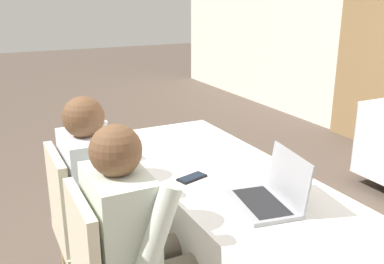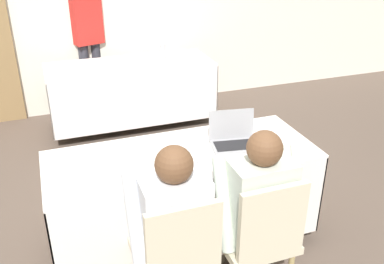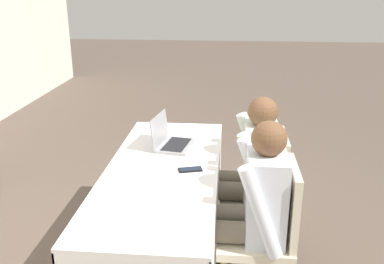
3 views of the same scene
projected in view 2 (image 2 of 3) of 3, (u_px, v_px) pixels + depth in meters
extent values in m
plane|color=brown|center=(183.00, 240.00, 3.22)|extent=(24.00, 24.00, 0.00)
cube|color=white|center=(183.00, 155.00, 2.90)|extent=(1.84, 0.72, 0.02)
cube|color=white|center=(200.00, 223.00, 2.74)|extent=(1.84, 0.01, 0.61)
cube|color=white|center=(169.00, 170.00, 3.34)|extent=(1.84, 0.01, 0.61)
cube|color=white|center=(49.00, 221.00, 2.76)|extent=(0.01, 0.72, 0.61)
cube|color=white|center=(294.00, 171.00, 3.31)|extent=(0.01, 0.72, 0.61)
cylinder|color=#333333|center=(183.00, 234.00, 3.20)|extent=(0.06, 0.06, 0.11)
cube|color=white|center=(130.00, 64.00, 4.76)|extent=(1.84, 0.72, 0.02)
cube|color=white|center=(139.00, 102.00, 4.60)|extent=(1.84, 0.01, 0.61)
cube|color=white|center=(125.00, 82.00, 5.20)|extent=(1.84, 0.01, 0.61)
cube|color=white|center=(49.00, 101.00, 4.62)|extent=(0.01, 0.72, 0.61)
cube|color=white|center=(206.00, 82.00, 5.17)|extent=(0.01, 0.72, 0.61)
cylinder|color=#333333|center=(134.00, 120.00, 5.06)|extent=(0.06, 0.06, 0.11)
cube|color=#99999E|center=(235.00, 146.00, 2.96)|extent=(0.36, 0.27, 0.02)
cube|color=black|center=(235.00, 145.00, 2.96)|extent=(0.31, 0.20, 0.00)
cube|color=#99999E|center=(231.00, 124.00, 3.02)|extent=(0.32, 0.09, 0.21)
cube|color=black|center=(231.00, 124.00, 3.02)|extent=(0.29, 0.07, 0.19)
cube|color=black|center=(188.00, 166.00, 2.73)|extent=(0.11, 0.16, 0.01)
cube|color=#192333|center=(188.00, 165.00, 2.73)|extent=(0.09, 0.14, 0.00)
cube|color=white|center=(142.00, 170.00, 2.70)|extent=(0.24, 0.32, 0.00)
cube|color=white|center=(263.00, 144.00, 3.02)|extent=(0.27, 0.33, 0.00)
cylinder|color=#B7B7C1|center=(163.00, 53.00, 4.80)|extent=(0.06, 0.06, 0.18)
cone|color=#B7B7C1|center=(163.00, 42.00, 4.74)|extent=(0.05, 0.05, 0.07)
cylinder|color=silver|center=(162.00, 38.00, 4.72)|extent=(0.02, 0.02, 0.01)
cylinder|color=tan|center=(192.00, 258.00, 2.76)|extent=(0.04, 0.04, 0.40)
cube|color=beige|center=(173.00, 256.00, 2.46)|extent=(0.44, 0.44, 0.05)
cube|color=beige|center=(184.00, 244.00, 2.18)|extent=(0.40, 0.04, 0.45)
cylinder|color=tan|center=(262.00, 241.00, 2.92)|extent=(0.04, 0.04, 0.40)
cylinder|color=tan|center=(215.00, 253.00, 2.81)|extent=(0.04, 0.04, 0.40)
cube|color=beige|center=(253.00, 236.00, 2.61)|extent=(0.44, 0.44, 0.05)
cube|color=beige|center=(273.00, 223.00, 2.34)|extent=(0.40, 0.04, 0.45)
cylinder|color=#665B4C|center=(181.00, 226.00, 2.56)|extent=(0.13, 0.42, 0.13)
cylinder|color=#665B4C|center=(152.00, 233.00, 2.50)|extent=(0.13, 0.42, 0.13)
cylinder|color=#665B4C|center=(173.00, 245.00, 2.84)|extent=(0.10, 0.10, 0.45)
cylinder|color=#665B4C|center=(147.00, 252.00, 2.78)|extent=(0.10, 0.10, 0.45)
cube|color=silver|center=(175.00, 221.00, 2.29)|extent=(0.36, 0.22, 0.52)
cylinder|color=silver|center=(209.00, 208.00, 2.39)|extent=(0.08, 0.26, 0.54)
cylinder|color=silver|center=(135.00, 224.00, 2.26)|extent=(0.08, 0.26, 0.54)
sphere|color=brown|center=(174.00, 165.00, 2.14)|extent=(0.20, 0.20, 0.20)
cylinder|color=#665B4C|center=(257.00, 209.00, 2.71)|extent=(0.13, 0.42, 0.13)
cylinder|color=#665B4C|center=(231.00, 215.00, 2.66)|extent=(0.13, 0.42, 0.13)
cylinder|color=#665B4C|center=(243.00, 229.00, 2.99)|extent=(0.10, 0.10, 0.45)
cylinder|color=#665B4C|center=(219.00, 234.00, 2.94)|extent=(0.10, 0.10, 0.45)
cube|color=silver|center=(260.00, 202.00, 2.45)|extent=(0.36, 0.22, 0.52)
cylinder|color=silver|center=(289.00, 190.00, 2.54)|extent=(0.08, 0.26, 0.54)
cylinder|color=silver|center=(224.00, 204.00, 2.41)|extent=(0.08, 0.26, 0.54)
sphere|color=brown|center=(265.00, 148.00, 2.29)|extent=(0.20, 0.20, 0.20)
cylinder|color=#33333D|center=(86.00, 78.00, 5.30)|extent=(0.12, 0.12, 0.85)
cylinder|color=#33333D|center=(98.00, 76.00, 5.39)|extent=(0.12, 0.12, 0.85)
cube|color=red|center=(86.00, 20.00, 5.04)|extent=(0.38, 0.29, 0.55)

